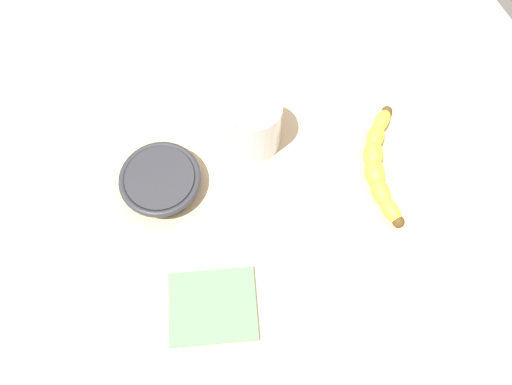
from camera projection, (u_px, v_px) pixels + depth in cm
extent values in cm
cube|color=#D4B28A|center=(254.00, 153.00, 84.20)|extent=(120.00, 120.00, 3.00)
ellipsoid|color=yellow|center=(382.00, 121.00, 83.08)|extent=(5.74, 5.35, 2.57)
ellipsoid|color=yellow|center=(375.00, 137.00, 81.84)|extent=(5.69, 6.00, 2.99)
ellipsoid|color=yellow|center=(373.00, 154.00, 80.51)|extent=(5.52, 6.29, 3.42)
ellipsoid|color=yellow|center=(375.00, 173.00, 79.16)|extent=(4.81, 6.07, 3.42)
ellipsoid|color=yellow|center=(380.00, 191.00, 77.82)|extent=(3.49, 5.57, 2.99)
ellipsoid|color=yellow|center=(390.00, 210.00, 76.56)|extent=(3.10, 5.54, 2.57)
sphere|color=#513819|center=(387.00, 112.00, 83.88)|extent=(2.00, 2.00, 2.00)
sphere|color=#513819|center=(398.00, 222.00, 75.75)|extent=(2.00, 2.00, 2.00)
cylinder|color=silver|center=(254.00, 124.00, 78.27)|extent=(9.25, 9.25, 11.38)
cylinder|color=#AAD096|center=(254.00, 125.00, 78.50)|extent=(8.75, 8.75, 10.38)
cylinder|color=#2D2D33|center=(161.00, 182.00, 78.32)|extent=(11.68, 11.68, 3.78)
torus|color=#2D2D33|center=(160.00, 179.00, 77.13)|extent=(13.90, 13.90, 1.20)
cube|color=slate|center=(213.00, 306.00, 71.89)|extent=(16.39, 14.86, 0.60)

